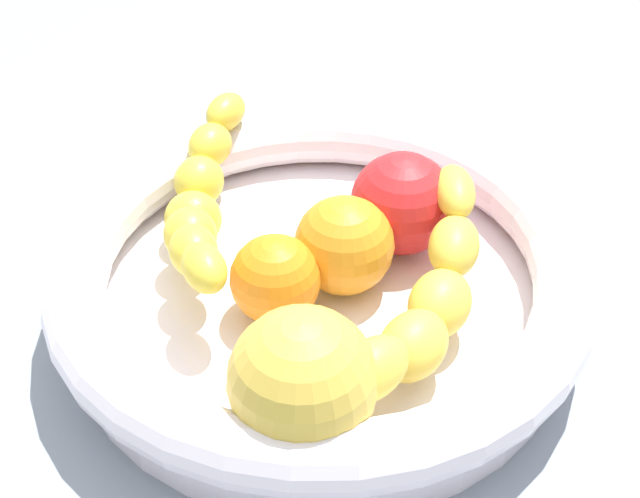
% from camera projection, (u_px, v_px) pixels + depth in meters
% --- Properties ---
extents(kitchen_counter, '(1.20, 1.20, 0.03)m').
position_uv_depth(kitchen_counter, '(320.00, 335.00, 0.56)').
color(kitchen_counter, gray).
rests_on(kitchen_counter, ground).
extents(fruit_bowl, '(0.31, 0.31, 0.06)m').
position_uv_depth(fruit_bowl, '(320.00, 279.00, 0.53)').
color(fruit_bowl, white).
rests_on(fruit_bowl, kitchen_counter).
extents(banana_draped_left, '(0.14, 0.16, 0.06)m').
position_uv_depth(banana_draped_left, '(200.00, 202.00, 0.55)').
color(banana_draped_left, yellow).
rests_on(banana_draped_left, fruit_bowl).
extents(banana_draped_right, '(0.21, 0.11, 0.05)m').
position_uv_depth(banana_draped_right, '(416.00, 307.00, 0.47)').
color(banana_draped_right, yellow).
rests_on(banana_draped_right, fruit_bowl).
extents(orange_front, '(0.05, 0.05, 0.05)m').
position_uv_depth(orange_front, '(275.00, 279.00, 0.50)').
color(orange_front, orange).
rests_on(orange_front, fruit_bowl).
extents(orange_mid_left, '(0.06, 0.06, 0.06)m').
position_uv_depth(orange_mid_left, '(344.00, 245.00, 0.52)').
color(orange_mid_left, orange).
rests_on(orange_mid_left, fruit_bowl).
extents(apple_yellow, '(0.07, 0.07, 0.07)m').
position_uv_depth(apple_yellow, '(303.00, 380.00, 0.43)').
color(apple_yellow, gold).
rests_on(apple_yellow, fruit_bowl).
extents(tomato_red, '(0.06, 0.06, 0.06)m').
position_uv_depth(tomato_red, '(407.00, 207.00, 0.54)').
color(tomato_red, red).
rests_on(tomato_red, fruit_bowl).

